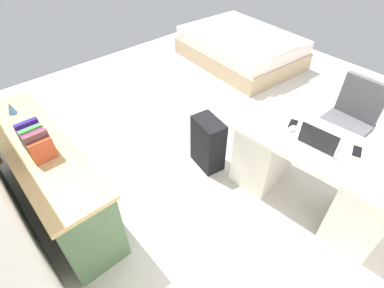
# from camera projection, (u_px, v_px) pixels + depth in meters

# --- Properties ---
(ground_plane) EXTENTS (5.86, 5.86, 0.00)m
(ground_plane) POSITION_uv_depth(u_px,v_px,m) (228.00, 131.00, 3.79)
(ground_plane) COLOR beige
(desk) EXTENTS (1.50, 0.80, 0.73)m
(desk) POSITION_uv_depth(u_px,v_px,m) (311.00, 173.00, 2.73)
(desk) COLOR silver
(desk) RESTS_ON ground_plane
(office_chair) EXTENTS (0.52, 0.52, 0.94)m
(office_chair) POSITION_uv_depth(u_px,v_px,m) (345.00, 127.00, 3.17)
(office_chair) COLOR black
(office_chair) RESTS_ON ground_plane
(credenza) EXTENTS (1.80, 0.48, 0.79)m
(credenza) POSITION_uv_depth(u_px,v_px,m) (51.00, 177.00, 2.68)
(credenza) COLOR #4C6B47
(credenza) RESTS_ON ground_plane
(bed) EXTENTS (1.99, 1.53, 0.58)m
(bed) POSITION_uv_depth(u_px,v_px,m) (241.00, 48.00, 5.05)
(bed) COLOR tan
(bed) RESTS_ON ground_plane
(suitcase_black) EXTENTS (0.39, 0.28, 0.59)m
(suitcase_black) POSITION_uv_depth(u_px,v_px,m) (208.00, 143.00, 3.16)
(suitcase_black) COLOR black
(suitcase_black) RESTS_ON ground_plane
(laptop) EXTENTS (0.33, 0.25, 0.21)m
(laptop) POSITION_uv_depth(u_px,v_px,m) (319.00, 141.00, 2.46)
(laptop) COLOR #B7B7BC
(laptop) RESTS_ON desk
(computer_mouse) EXTENTS (0.07, 0.11, 0.03)m
(computer_mouse) POSITION_uv_depth(u_px,v_px,m) (292.00, 128.00, 2.64)
(computer_mouse) COLOR white
(computer_mouse) RESTS_ON desk
(cell_phone_near_laptop) EXTENTS (0.11, 0.15, 0.01)m
(cell_phone_near_laptop) POSITION_uv_depth(u_px,v_px,m) (357.00, 151.00, 2.43)
(cell_phone_near_laptop) COLOR black
(cell_phone_near_laptop) RESTS_ON desk
(cell_phone_by_mouse) EXTENTS (0.11, 0.15, 0.01)m
(cell_phone_by_mouse) POSITION_uv_depth(u_px,v_px,m) (293.00, 124.00, 2.70)
(cell_phone_by_mouse) COLOR black
(cell_phone_by_mouse) RESTS_ON desk
(book_row) EXTENTS (0.35, 0.17, 0.24)m
(book_row) POSITION_uv_depth(u_px,v_px,m) (35.00, 140.00, 2.30)
(book_row) COLOR #BB482A
(book_row) RESTS_ON credenza
(figurine_small) EXTENTS (0.08, 0.08, 0.11)m
(figurine_small) POSITION_uv_depth(u_px,v_px,m) (11.00, 108.00, 2.69)
(figurine_small) COLOR #4C7FBF
(figurine_small) RESTS_ON credenza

